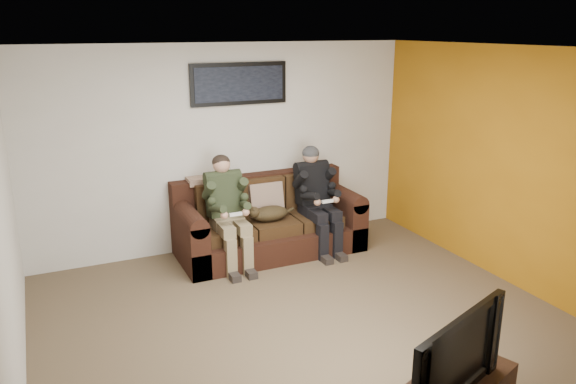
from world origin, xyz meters
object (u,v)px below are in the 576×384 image
sofa (267,224)px  television (445,353)px  person_right (316,193)px  cat (269,213)px  framed_poster (239,84)px  person_left (227,205)px

sofa → television: (-0.32, -3.78, 0.39)m
television → sofa: bearing=64.4°
person_right → television: size_ratio=1.25×
cat → television: bearing=-94.1°
framed_poster → television: bearing=-91.7°
person_right → television: bearing=-104.3°
person_left → person_right: person_right is taller
sofa → framed_poster: bearing=117.5°
framed_poster → cat: bearing=-76.2°
cat → framed_poster: (-0.14, 0.57, 1.54)m
sofa → framed_poster: framed_poster is taller
sofa → person_right: 0.74m
cat → framed_poster: 1.65m
sofa → person_right: size_ratio=1.74×
television → person_right: bearing=54.9°
cat → television: (-0.26, -3.60, 0.18)m
sofa → television: television is taller
sofa → cat: 0.28m
sofa → person_right: person_right is taller
person_left → person_right: (1.19, 0.00, 0.00)m
person_left → cat: bearing=1.0°
cat → framed_poster: framed_poster is taller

